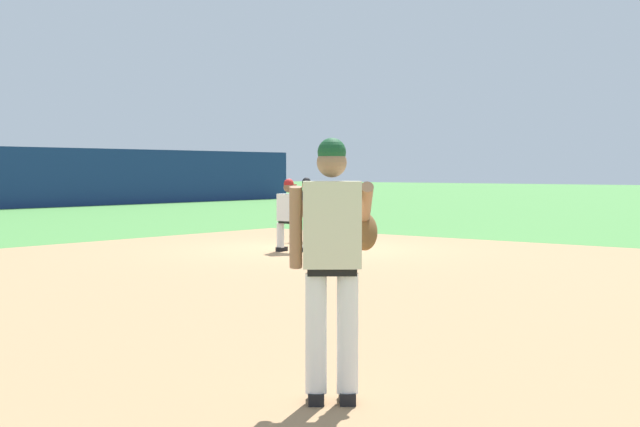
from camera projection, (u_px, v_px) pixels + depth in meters
name	position (u px, v px, depth m)	size (l,w,h in m)	color
ground_plane	(311.00, 249.00, 18.27)	(160.00, 160.00, 0.00)	#47843D
infield_dirt_patch	(316.00, 288.00, 12.24)	(18.00, 18.00, 0.01)	#A87F56
first_base_bag	(311.00, 247.00, 18.27)	(0.38, 0.38, 0.09)	white
baseball	(318.00, 299.00, 11.03)	(0.07, 0.07, 0.07)	white
pitcher	(334.00, 253.00, 6.21)	(0.85, 0.56, 1.86)	black
first_baseman	(323.00, 214.00, 18.33)	(0.77, 1.07, 1.34)	black
baserunner	(289.00, 212.00, 17.65)	(0.45, 0.60, 1.46)	black
umpire	(306.00, 207.00, 20.32)	(0.66, 0.68, 1.46)	black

